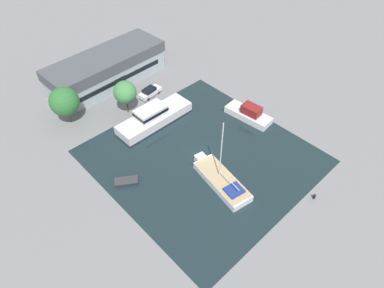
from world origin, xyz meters
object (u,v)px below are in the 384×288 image
Objects in this scene: parked_car at (150,92)px; cabin_boat at (249,114)px; warehouse_building at (107,68)px; sailboat_moored at (221,180)px; small_dinghy at (126,181)px; quay_tree_by_water at (64,102)px; motor_cruiser at (154,117)px; quay_tree_near_building at (125,92)px.

cabin_boat reaches higher than parked_car.
cabin_boat is (11.06, -25.94, -1.89)m from warehouse_building.
sailboat_moored reaches higher than warehouse_building.
warehouse_building is 4.86× the size of parked_car.
cabin_boat is at bearing -62.93° from small_dinghy.
sailboat_moored is at bearing -21.70° from parked_car.
parked_car is at bearing -13.35° from quay_tree_by_water.
motor_cruiser is (1.36, 16.70, 0.59)m from sailboat_moored.
motor_cruiser reaches higher than parked_car.
quay_tree_near_building reaches higher than parked_car.
parked_car is 20.85m from small_dinghy.
parked_car is (2.87, -9.26, -2.02)m from warehouse_building.
cabin_boat is (23.59, -2.63, 0.66)m from small_dinghy.
parked_car is at bearing 11.33° from quay_tree_near_building.
parked_car is 18.58m from cabin_boat.
cabin_boat is (22.63, -20.11, -3.25)m from quay_tree_by_water.
quay_tree_near_building is 0.74× the size of cabin_boat.
quay_tree_by_water is 0.80× the size of cabin_boat.
warehouse_building reaches higher than parked_car.
sailboat_moored is (-5.72, -23.28, -0.16)m from parked_car.
warehouse_building is at bearing 74.14° from quay_tree_near_building.
quay_tree_by_water reaches higher than cabin_boat.
sailboat_moored is at bearing -100.24° from small_dinghy.
quay_tree_by_water is at bearing 117.94° from sailboat_moored.
motor_cruiser is at bearing 95.21° from sailboat_moored.
parked_car is 1.34× the size of small_dinghy.
quay_tree_by_water is at bearing 151.92° from quay_tree_near_building.
small_dinghy is 23.74m from cabin_boat.
warehouse_building is 28.26m from cabin_boat.
small_dinghy is (-11.03, -7.47, -0.96)m from motor_cruiser.
quay_tree_near_building is 16.51m from small_dinghy.
quay_tree_by_water is at bearing 132.81° from cabin_boat.
parked_car is 0.35× the size of motor_cruiser.
motor_cruiser is at bearing -44.80° from quay_tree_by_water.
small_dinghy is (-9.68, 9.23, -0.37)m from sailboat_moored.
parked_car is (14.45, -3.43, -3.39)m from quay_tree_by_water.
quay_tree_near_building is at bearing -86.56° from parked_car.
sailboat_moored is at bearing 174.91° from motor_cruiser.
quay_tree_near_building is at bearing 14.71° from motor_cruiser.
sailboat_moored is at bearing -97.65° from warehouse_building.
sailboat_moored is 1.32× the size of cabin_boat.
warehouse_building is at bearing -5.84° from motor_cruiser.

